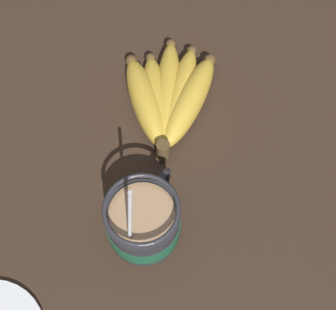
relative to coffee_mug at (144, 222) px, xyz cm
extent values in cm
cube|color=#332319|center=(3.25, 1.05, -5.55)|extent=(112.64, 112.64, 3.55)
cylinder|color=#28282D|center=(-0.10, 0.00, -0.27)|extent=(9.70, 9.70, 7.01)
cylinder|color=#195638|center=(-0.10, 0.00, -0.73)|extent=(9.90, 9.90, 3.04)
torus|color=#28282D|center=(5.58, 0.00, 0.57)|extent=(5.07, 0.90, 5.07)
cylinder|color=#997551|center=(-0.10, 0.00, 3.33)|extent=(8.50, 8.50, 0.40)
torus|color=#28282D|center=(-0.10, 0.00, 4.91)|extent=(9.70, 9.70, 0.60)
cylinder|color=silver|center=(-3.12, 0.00, 5.62)|extent=(3.12, 0.50, 15.87)
ellipsoid|color=silver|center=(-1.80, 0.00, -2.28)|extent=(3.00, 2.00, 0.80)
cylinder|color=#4C381E|center=(11.32, 2.43, -0.82)|extent=(2.00, 2.00, 3.00)
ellipsoid|color=gold|center=(21.19, 2.57, -1.59)|extent=(17.79, 4.62, 4.36)
sphere|color=#4C381E|center=(30.05, 2.70, -1.59)|extent=(1.96, 1.96, 1.96)
ellipsoid|color=gold|center=(21.53, 4.43, -1.84)|extent=(19.19, 7.41, 3.87)
sphere|color=#4C381E|center=(30.75, 6.23, -1.84)|extent=(1.74, 1.74, 1.74)
ellipsoid|color=gold|center=(21.43, 6.37, -1.84)|extent=(19.76, 10.78, 3.87)
sphere|color=#4C381E|center=(30.60, 9.96, -1.84)|extent=(1.74, 1.74, 1.74)
ellipsoid|color=gold|center=(19.36, 7.36, -1.88)|extent=(16.34, 12.05, 3.78)
sphere|color=#4C381E|center=(26.53, 11.78, -1.88)|extent=(1.70, 1.70, 1.70)
ellipsoid|color=gold|center=(18.30, 8.68, -1.59)|extent=(15.38, 14.42, 4.37)
sphere|color=#4C381E|center=(24.54, 14.26, -1.59)|extent=(1.97, 1.97, 1.97)
camera|label=1|loc=(-17.87, -11.74, 58.36)|focal=50.00mm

